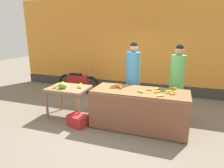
{
  "coord_description": "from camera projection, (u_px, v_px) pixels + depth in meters",
  "views": [
    {
      "loc": [
        1.25,
        -4.04,
        2.11
      ],
      "look_at": [
        -0.19,
        0.15,
        0.92
      ],
      "focal_mm": 30.85,
      "sensor_mm": 36.0,
      "label": 1
    }
  ],
  "objects": [
    {
      "name": "ground_plane",
      "position": [
        118.0,
        123.0,
        4.62
      ],
      "size": [
        24.0,
        24.0,
        0.0
      ],
      "primitive_type": "plane",
      "color": "#756B5B"
    },
    {
      "name": "market_wall_back",
      "position": [
        141.0,
        47.0,
        6.71
      ],
      "size": [
        9.7,
        0.23,
        3.34
      ],
      "color": "orange",
      "rests_on": "ground"
    },
    {
      "name": "fruit_stall_counter",
      "position": [
        139.0,
        109.0,
        4.34
      ],
      "size": [
        2.11,
        0.85,
        0.87
      ],
      "color": "brown",
      "rests_on": "ground"
    },
    {
      "name": "side_table_wooden",
      "position": [
        69.0,
        91.0,
        4.86
      ],
      "size": [
        0.99,
        0.75,
        0.78
      ],
      "color": "olive",
      "rests_on": "ground"
    },
    {
      "name": "banana_bunch_pile",
      "position": [
        161.0,
        91.0,
        4.09
      ],
      "size": [
        0.82,
        0.68,
        0.07
      ],
      "color": "gold",
      "rests_on": "fruit_stall_counter"
    },
    {
      "name": "orange_pile",
      "position": [
        119.0,
        86.0,
        4.47
      ],
      "size": [
        0.19,
        0.23,
        0.09
      ],
      "color": "orange",
      "rests_on": "fruit_stall_counter"
    },
    {
      "name": "mango_papaya_pile",
      "position": [
        65.0,
        86.0,
        4.77
      ],
      "size": [
        0.75,
        0.49,
        0.14
      ],
      "color": "yellow",
      "rests_on": "side_table_wooden"
    },
    {
      "name": "vendor_woman_blue_shirt",
      "position": [
        133.0,
        79.0,
        4.92
      ],
      "size": [
        0.34,
        0.34,
        1.89
      ],
      "color": "#33333D",
      "rests_on": "ground"
    },
    {
      "name": "vendor_woman_green_shirt",
      "position": [
        177.0,
        83.0,
        4.65
      ],
      "size": [
        0.34,
        0.34,
        1.85
      ],
      "color": "#33333D",
      "rests_on": "ground"
    },
    {
      "name": "parked_motorcycle",
      "position": [
        78.0,
        82.0,
        6.87
      ],
      "size": [
        1.6,
        0.18,
        0.88
      ],
      "color": "black",
      "rests_on": "ground"
    },
    {
      "name": "produce_crate",
      "position": [
        78.0,
        120.0,
        4.48
      ],
      "size": [
        0.51,
        0.44,
        0.26
      ],
      "primitive_type": "cube",
      "rotation": [
        0.0,
        0.0,
        -0.3
      ],
      "color": "red",
      "rests_on": "ground"
    },
    {
      "name": "produce_sack",
      "position": [
        106.0,
        102.0,
        5.35
      ],
      "size": [
        0.37,
        0.42,
        0.47
      ],
      "primitive_type": "ellipsoid",
      "rotation": [
        0.0,
        0.0,
        1.35
      ],
      "color": "tan",
      "rests_on": "ground"
    }
  ]
}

